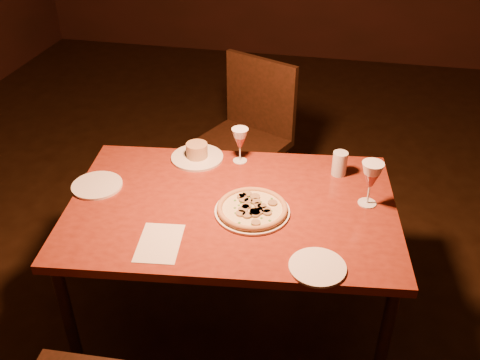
# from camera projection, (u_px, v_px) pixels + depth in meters

# --- Properties ---
(floor) EXTENTS (7.00, 7.00, 0.00)m
(floor) POSITION_uv_depth(u_px,v_px,m) (275.00, 299.00, 2.75)
(floor) COLOR black
(floor) RESTS_ON ground
(dining_table) EXTENTS (1.44, 1.02, 0.72)m
(dining_table) POSITION_uv_depth(u_px,v_px,m) (232.00, 217.00, 2.24)
(dining_table) COLOR maroon
(dining_table) RESTS_ON floor
(chair_far) EXTENTS (0.61, 0.61, 0.96)m
(chair_far) POSITION_uv_depth(u_px,v_px,m) (246.00, 135.00, 3.09)
(chair_far) COLOR black
(chair_far) RESTS_ON floor
(pizza_plate) EXTENTS (0.31, 0.31, 0.03)m
(pizza_plate) POSITION_uv_depth(u_px,v_px,m) (252.00, 209.00, 2.15)
(pizza_plate) COLOR white
(pizza_plate) RESTS_ON dining_table
(ramekin_saucer) EXTENTS (0.24, 0.24, 0.08)m
(ramekin_saucer) POSITION_uv_depth(u_px,v_px,m) (197.00, 154.00, 2.50)
(ramekin_saucer) COLOR white
(ramekin_saucer) RESTS_ON dining_table
(wine_glass_far) EXTENTS (0.08, 0.08, 0.17)m
(wine_glass_far) POSITION_uv_depth(u_px,v_px,m) (240.00, 145.00, 2.45)
(wine_glass_far) COLOR #B4524B
(wine_glass_far) RESTS_ON dining_table
(wine_glass_right) EXTENTS (0.09, 0.09, 0.20)m
(wine_glass_right) POSITION_uv_depth(u_px,v_px,m) (370.00, 184.00, 2.16)
(wine_glass_right) COLOR #B4524B
(wine_glass_right) RESTS_ON dining_table
(water_tumbler) EXTENTS (0.07, 0.07, 0.11)m
(water_tumbler) POSITION_uv_depth(u_px,v_px,m) (340.00, 163.00, 2.37)
(water_tumbler) COLOR silver
(water_tumbler) RESTS_ON dining_table
(side_plate_left) EXTENTS (0.22, 0.22, 0.01)m
(side_plate_left) POSITION_uv_depth(u_px,v_px,m) (97.00, 185.00, 2.31)
(side_plate_left) COLOR white
(side_plate_left) RESTS_ON dining_table
(side_plate_near) EXTENTS (0.20, 0.20, 0.01)m
(side_plate_near) POSITION_uv_depth(u_px,v_px,m) (317.00, 267.00, 1.88)
(side_plate_near) COLOR white
(side_plate_near) RESTS_ON dining_table
(menu_card) EXTENTS (0.18, 0.25, 0.00)m
(menu_card) POSITION_uv_depth(u_px,v_px,m) (159.00, 243.00, 2.00)
(menu_card) COLOR silver
(menu_card) RESTS_ON dining_table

